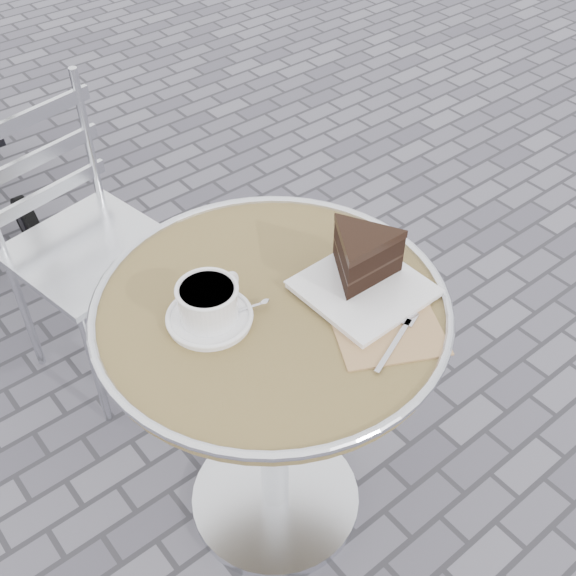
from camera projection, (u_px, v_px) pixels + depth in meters
ground at (276, 500)px, 1.92m from camera, size 80.00×80.00×0.00m
cafe_table at (272, 360)px, 1.54m from camera, size 0.72×0.72×0.74m
cappuccino_set at (209, 306)px, 1.37m from camera, size 0.19×0.16×0.08m
cake_plate_set at (363, 263)px, 1.43m from camera, size 0.31×0.38×0.12m
bistro_chair at (64, 211)px, 1.97m from camera, size 0.45×0.45×0.87m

